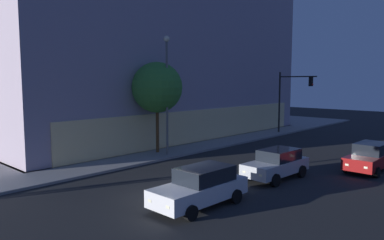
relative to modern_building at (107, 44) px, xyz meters
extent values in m
plane|color=black|center=(-12.80, -24.48, -9.78)|extent=(120.00, 120.00, 0.00)
cube|color=#4C4C51|center=(0.00, 0.04, -9.70)|extent=(32.11, 30.34, 0.15)
cube|color=#FEDF97|center=(0.00, -14.73, -8.22)|extent=(28.54, 0.60, 2.82)
cube|color=#A293A4|center=(0.00, 0.04, -1.54)|extent=(31.71, 29.94, 16.17)
cylinder|color=black|center=(9.61, -17.01, -6.49)|extent=(0.18, 0.18, 6.28)
cylinder|color=black|center=(9.56, -19.03, -3.83)|extent=(0.22, 4.04, 0.12)
cube|color=black|center=(9.52, -20.45, -4.33)|extent=(0.33, 0.33, 0.90)
sphere|color=red|center=(9.52, -20.63, -4.61)|extent=(0.18, 0.18, 0.18)
cylinder|color=slate|center=(-6.55, -17.13, -5.54)|extent=(0.16, 0.16, 8.18)
sphere|color=#F9EFC6|center=(-6.55, -17.13, -1.30)|extent=(0.44, 0.44, 0.44)
cylinder|color=brown|center=(-6.47, -15.98, -7.94)|extent=(0.24, 0.24, 3.37)
sphere|color=#3C8533|center=(-6.47, -15.98, -4.75)|extent=(3.77, 3.77, 3.77)
cube|color=silver|center=(-12.92, -26.03, -9.09)|extent=(4.72, 1.90, 0.74)
cube|color=black|center=(-12.57, -26.04, -8.39)|extent=(2.52, 1.68, 0.66)
cube|color=#F9F4CC|center=(-15.22, -26.53, -9.09)|extent=(0.12, 0.20, 0.12)
cube|color=#F9F4CC|center=(-15.20, -25.44, -9.09)|extent=(0.12, 0.20, 0.12)
cylinder|color=black|center=(-14.39, -26.91, -9.46)|extent=(0.64, 0.25, 0.64)
cylinder|color=black|center=(-14.36, -25.10, -9.46)|extent=(0.64, 0.25, 0.64)
cylinder|color=black|center=(-11.49, -26.96, -9.46)|extent=(0.64, 0.25, 0.64)
cylinder|color=black|center=(-11.45, -25.15, -9.46)|extent=(0.64, 0.25, 0.64)
cube|color=#B7BABF|center=(-6.59, -26.10, -9.09)|extent=(4.46, 1.93, 0.69)
cube|color=black|center=(-6.26, -26.12, -8.43)|extent=(2.42, 1.67, 0.61)
cube|color=#F9F4CC|center=(-8.75, -26.53, -9.09)|extent=(0.13, 0.21, 0.12)
cube|color=#F9F4CC|center=(-8.71, -25.48, -9.09)|extent=(0.13, 0.21, 0.12)
cylinder|color=black|center=(-7.99, -26.91, -9.43)|extent=(0.70, 0.27, 0.69)
cylinder|color=black|center=(-7.91, -25.17, -9.43)|extent=(0.70, 0.27, 0.69)
cylinder|color=black|center=(-5.27, -27.03, -9.43)|extent=(0.70, 0.27, 0.69)
cylinder|color=black|center=(-5.19, -25.30, -9.43)|extent=(0.70, 0.27, 0.69)
cube|color=maroon|center=(-1.05, -29.35, -9.11)|extent=(4.42, 1.76, 0.72)
cube|color=black|center=(-0.72, -29.35, -8.41)|extent=(2.32, 1.57, 0.67)
cube|color=#F9F4CC|center=(-3.21, -29.85, -9.11)|extent=(0.12, 0.20, 0.12)
cube|color=#F9F4CC|center=(-3.20, -28.81, -9.11)|extent=(0.12, 0.20, 0.12)
cylinder|color=black|center=(-2.42, -30.21, -9.47)|extent=(0.62, 0.24, 0.62)
cylinder|color=black|center=(-2.41, -28.47, -9.47)|extent=(0.62, 0.24, 0.62)
cylinder|color=black|center=(0.33, -28.49, -9.47)|extent=(0.62, 0.24, 0.62)
camera|label=1|loc=(-24.46, -36.43, -4.30)|focal=34.09mm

